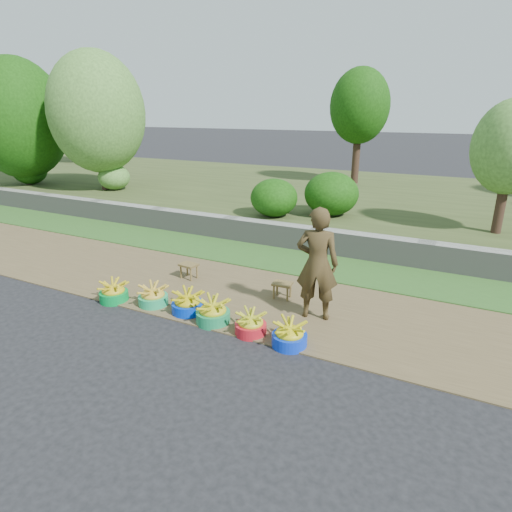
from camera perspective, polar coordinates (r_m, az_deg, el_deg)
The scene contains 15 objects.
ground_plane at distance 6.17m, azimuth -4.56°, elevation -10.29°, with size 120.00×120.00×0.00m, color black.
dirt_shoulder at distance 7.14m, azimuth 0.68°, elevation -5.88°, with size 80.00×2.50×0.02m, color brown.
grass_verge at distance 8.85m, azimuth 6.44°, elevation -0.94°, with size 80.00×1.50×0.04m, color #2E5B21.
retaining_wall at distance 9.53m, azimuth 8.33°, elevation 2.06°, with size 80.00×0.35×0.55m, color gray.
earth_bank at distance 14.14m, azimuth 14.89°, elevation 7.05°, with size 80.00×10.00×0.50m, color #3B4721.
vegetation at distance 12.16m, azimuth 25.70°, elevation 15.48°, with size 33.72×8.56×4.71m.
basin_a at distance 7.45m, azimuth -18.46°, elevation -4.60°, with size 0.47×0.47×0.35m.
basin_b at distance 7.11m, azimuth -13.57°, elevation -5.25°, with size 0.47×0.47×0.35m.
basin_c at distance 6.74m, azimuth -9.10°, elevation -6.26°, with size 0.50×0.50×0.37m.
basin_d at distance 6.41m, azimuth -5.77°, elevation -7.47°, with size 0.51×0.51×0.38m.
basin_e at distance 6.08m, azimuth -0.71°, elevation -9.10°, with size 0.45×0.45×0.33m.
basin_f at distance 5.82m, azimuth 4.50°, elevation -10.46°, with size 0.47×0.47×0.35m.
stool_left at distance 8.03m, azimuth -8.97°, elevation -1.43°, with size 0.35×0.28×0.28m.
stool_right at distance 7.12m, azimuth 3.53°, elevation -3.99°, with size 0.33×0.26×0.27m.
vendor_woman at distance 6.31m, azimuth 8.17°, elevation -1.05°, with size 0.62×0.41×1.71m, color black.
Camera 1 is at (2.87, -4.57, 3.01)m, focal length 30.00 mm.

